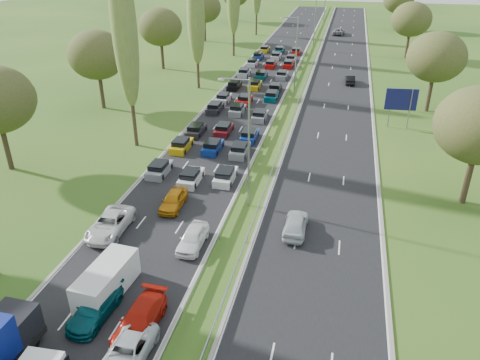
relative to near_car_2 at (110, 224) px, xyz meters
The scene contains 20 objects.
ground 45.15m from the near_car_2, 76.70° to the left, with size 260.00×260.00×0.00m, color #264F18.
near_carriageway 46.59m from the near_car_2, 85.53° to the left, with size 10.50×215.00×0.04m, color black.
far_carriageway 49.50m from the near_car_2, 69.75° to the left, with size 10.50×215.00×0.04m, color black.
central_reservation 47.58m from the near_car_2, 77.40° to the left, with size 2.36×215.00×0.32m.
lamp_columns 43.51m from the near_car_2, 76.09° to the left, with size 0.18×140.18×12.00m.
poplar_row 34.59m from the near_car_2, 99.92° to the left, with size 2.80×127.80×22.44m.
woodland_left 31.82m from the near_car_2, 121.25° to the left, with size 8.00×166.00×11.10m.
woodland_right 43.32m from the near_car_2, 45.68° to the left, with size 8.00×153.00×11.10m.
traffic_queue_fill 41.71m from the near_car_2, 85.00° to the left, with size 9.06×66.79×0.80m.
near_car_2 is the anchor object (origin of this frame).
near_car_7 10.06m from the near_car_2, 68.68° to the right, with size 2.00×4.91×1.43m, color #05424C.
near_car_8 6.32m from the near_car_2, 53.63° to the left, with size 1.76×4.38×1.49m, color #B06D0B.
near_car_10 14.30m from the near_car_2, 59.51° to the right, with size 2.27×4.92×1.37m, color silver.
near_car_11 11.99m from the near_car_2, 54.63° to the right, with size 2.11×5.20×1.51m, color #AE160A.
near_car_12 7.39m from the near_car_2, ahead, with size 1.77×4.41×1.50m, color white.
far_car_0 15.55m from the near_car_2, 12.69° to the left, with size 1.88×4.67×1.59m, color #AEB4B8.
far_car_1 54.58m from the near_car_2, 69.81° to the left, with size 1.52×4.37×1.44m, color black.
far_car_2 99.21m from the near_car_2, 81.19° to the left, with size 2.65×5.74×1.60m, color slate.
white_van_rear 7.70m from the near_car_2, 63.81° to the right, with size 2.17×5.54×2.23m.
direction_sign 40.14m from the near_car_2, 50.84° to the left, with size 3.99×0.45×5.20m.
Camera 1 is at (12.05, 6.22, 21.96)m, focal length 35.00 mm.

